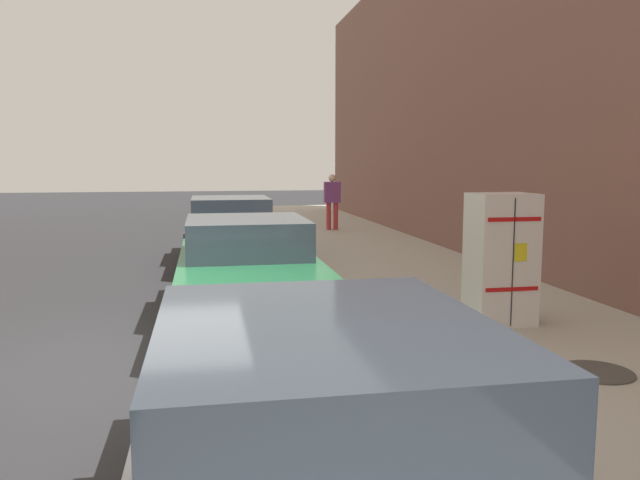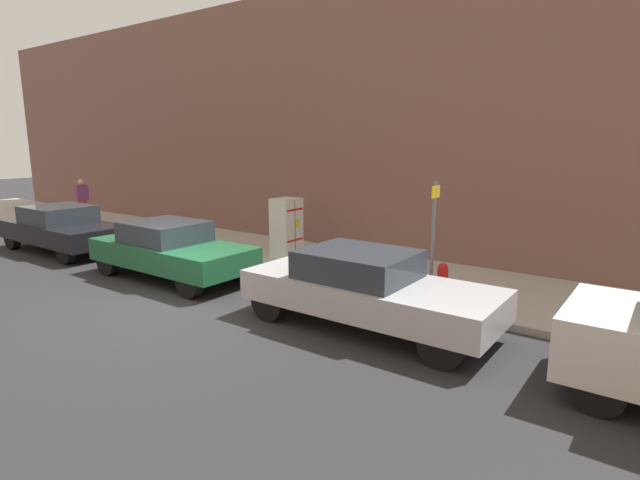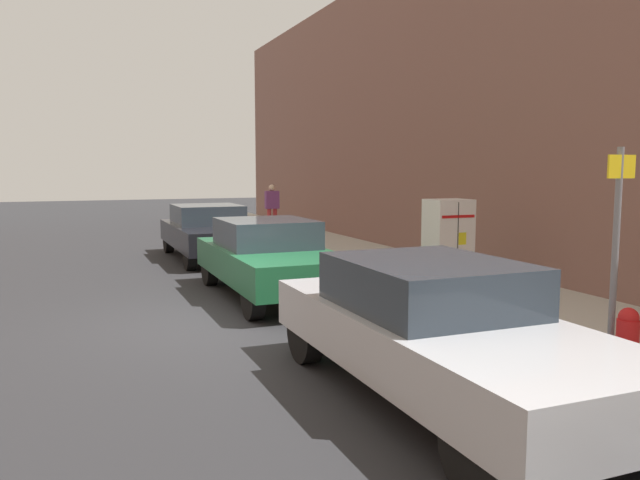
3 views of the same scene
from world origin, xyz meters
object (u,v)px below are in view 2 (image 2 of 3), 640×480
at_px(fire_hydrant, 442,282).
at_px(parked_sedan_dark, 62,228).
at_px(pedestrian_walking_far, 82,197).
at_px(parked_sedan_silver, 366,288).
at_px(discarded_refrigerator, 286,227).
at_px(street_sign_post, 433,234).
at_px(parked_sedan_green, 170,249).

xyz_separation_m(fire_hydrant, parked_sedan_dark, (1.78, -11.57, 0.17)).
xyz_separation_m(pedestrian_walking_far, parked_sedan_silver, (3.20, 15.47, -0.35)).
distance_m(discarded_refrigerator, street_sign_post, 5.09).
xyz_separation_m(pedestrian_walking_far, parked_sedan_dark, (3.20, 4.61, -0.37)).
height_order(discarded_refrigerator, parked_sedan_silver, discarded_refrigerator).
distance_m(fire_hydrant, parked_sedan_green, 6.58).
relative_size(discarded_refrigerator, parked_sedan_silver, 0.35).
distance_m(parked_sedan_dark, parked_sedan_silver, 10.86).
relative_size(discarded_refrigerator, fire_hydrant, 2.02).
height_order(street_sign_post, parked_sedan_dark, street_sign_post).
distance_m(parked_sedan_green, parked_sedan_silver, 5.61).
bearing_deg(street_sign_post, parked_sedan_dark, -80.61).
height_order(fire_hydrant, pedestrian_walking_far, pedestrian_walking_far).
xyz_separation_m(fire_hydrant, pedestrian_walking_far, (-1.41, -16.18, 0.54)).
height_order(pedestrian_walking_far, parked_sedan_silver, pedestrian_walking_far).
distance_m(discarded_refrigerator, pedestrian_walking_far, 11.00).
bearing_deg(parked_sedan_silver, parked_sedan_green, -90.00).
xyz_separation_m(fire_hydrant, parked_sedan_green, (1.78, -6.33, 0.18)).
xyz_separation_m(street_sign_post, pedestrian_walking_far, (-1.33, -15.90, -0.41)).
distance_m(fire_hydrant, parked_sedan_silver, 1.93).
relative_size(parked_sedan_green, parked_sedan_silver, 0.93).
distance_m(parked_sedan_dark, parked_sedan_green, 5.24).
distance_m(discarded_refrigerator, fire_hydrant, 5.37).
xyz_separation_m(street_sign_post, parked_sedan_dark, (1.87, -11.29, -0.78)).
bearing_deg(parked_sedan_dark, street_sign_post, 99.39).
relative_size(fire_hydrant, parked_sedan_dark, 0.18).
distance_m(street_sign_post, pedestrian_walking_far, 15.96).
relative_size(street_sign_post, fire_hydrant, 2.97).
relative_size(parked_sedan_dark, parked_sedan_silver, 0.95).
bearing_deg(parked_sedan_green, parked_sedan_dark, -90.00).
relative_size(street_sign_post, parked_sedan_dark, 0.54).
xyz_separation_m(discarded_refrigerator, street_sign_post, (1.22, 4.91, 0.54)).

